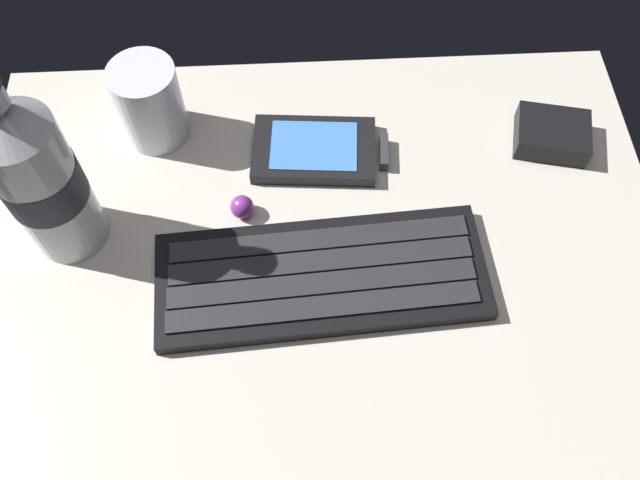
{
  "coord_description": "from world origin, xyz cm",
  "views": [
    {
      "loc": [
        -1.51,
        -28.93,
        53.85
      ],
      "look_at": [
        0.0,
        0.0,
        3.0
      ],
      "focal_mm": 37.8,
      "sensor_mm": 36.0,
      "label": 1
    }
  ],
  "objects_px": {
    "keyboard": "(319,276)",
    "water_bottle": "(38,177)",
    "juice_cup": "(150,106)",
    "charger_block": "(552,134)",
    "handheld_device": "(321,150)",
    "trackball_mouse": "(242,207)"
  },
  "relations": [
    {
      "from": "keyboard",
      "to": "water_bottle",
      "type": "xyz_separation_m",
      "value": [
        -0.22,
        0.06,
        0.08
      ]
    },
    {
      "from": "charger_block",
      "to": "trackball_mouse",
      "type": "bearing_deg",
      "value": -167.39
    },
    {
      "from": "trackball_mouse",
      "to": "handheld_device",
      "type": "bearing_deg",
      "value": 40.26
    },
    {
      "from": "trackball_mouse",
      "to": "charger_block",
      "type": "bearing_deg",
      "value": 12.61
    },
    {
      "from": "handheld_device",
      "to": "charger_block",
      "type": "bearing_deg",
      "value": 0.91
    },
    {
      "from": "water_bottle",
      "to": "trackball_mouse",
      "type": "bearing_deg",
      "value": 4.97
    },
    {
      "from": "charger_block",
      "to": "water_bottle",
      "type": "bearing_deg",
      "value": -169.94
    },
    {
      "from": "juice_cup",
      "to": "trackball_mouse",
      "type": "height_order",
      "value": "juice_cup"
    },
    {
      "from": "water_bottle",
      "to": "charger_block",
      "type": "xyz_separation_m",
      "value": [
        0.46,
        0.08,
        -0.08
      ]
    },
    {
      "from": "juice_cup",
      "to": "charger_block",
      "type": "distance_m",
      "value": 0.39
    },
    {
      "from": "keyboard",
      "to": "trackball_mouse",
      "type": "distance_m",
      "value": 0.1
    },
    {
      "from": "handheld_device",
      "to": "charger_block",
      "type": "relative_size",
      "value": 1.89
    },
    {
      "from": "juice_cup",
      "to": "charger_block",
      "type": "height_order",
      "value": "juice_cup"
    },
    {
      "from": "keyboard",
      "to": "handheld_device",
      "type": "bearing_deg",
      "value": 86.38
    },
    {
      "from": "juice_cup",
      "to": "water_bottle",
      "type": "xyz_separation_m",
      "value": [
        -0.07,
        -0.12,
        0.05
      ]
    },
    {
      "from": "keyboard",
      "to": "juice_cup",
      "type": "height_order",
      "value": "juice_cup"
    },
    {
      "from": "water_bottle",
      "to": "keyboard",
      "type": "bearing_deg",
      "value": -15.06
    },
    {
      "from": "keyboard",
      "to": "handheld_device",
      "type": "height_order",
      "value": "keyboard"
    },
    {
      "from": "water_bottle",
      "to": "trackball_mouse",
      "type": "height_order",
      "value": "water_bottle"
    },
    {
      "from": "keyboard",
      "to": "charger_block",
      "type": "height_order",
      "value": "charger_block"
    },
    {
      "from": "charger_block",
      "to": "trackball_mouse",
      "type": "relative_size",
      "value": 3.18
    },
    {
      "from": "handheld_device",
      "to": "water_bottle",
      "type": "height_order",
      "value": "water_bottle"
    }
  ]
}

